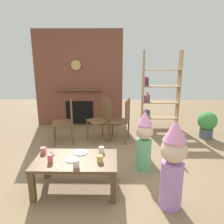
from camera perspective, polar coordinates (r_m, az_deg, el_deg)
name	(u,v)px	position (r m, az deg, el deg)	size (l,w,h in m)	color
ground_plane	(102,178)	(3.33, -2.80, -17.09)	(12.00, 12.00, 0.00)	#846B4C
brick_fireplace_feature	(79,79)	(5.53, -8.80, 8.61)	(2.20, 0.28, 2.40)	brown
bookshelf	(158,94)	(5.41, 12.12, 4.78)	(0.90, 0.28, 1.90)	#9E7A51
coffee_table	(76,164)	(2.94, -9.59, -13.46)	(1.08, 0.64, 0.44)	brown
paper_cup_near_left	(100,159)	(2.78, -3.24, -12.35)	(0.08, 0.08, 0.09)	#F2CC4C
paper_cup_near_right	(50,158)	(2.88, -16.20, -11.81)	(0.07, 0.07, 0.10)	#E5666B
paper_cup_center	(76,164)	(2.70, -9.57, -13.43)	(0.08, 0.08, 0.09)	silver
paper_cup_far_left	(101,150)	(3.03, -2.84, -10.07)	(0.08, 0.08, 0.09)	silver
paper_cup_far_right	(43,150)	(3.16, -17.90, -9.73)	(0.08, 0.08, 0.09)	#E5666B
paper_plate_front	(81,153)	(3.06, -8.39, -10.66)	(0.20, 0.20, 0.01)	white
paper_plate_rear	(72,160)	(2.89, -10.62, -12.44)	(0.17, 0.17, 0.01)	white
birthday_cake_slice	(51,153)	(3.05, -15.93, -10.60)	(0.10, 0.10, 0.07)	pink
table_fork	(57,166)	(2.79, -14.44, -13.75)	(0.15, 0.02, 0.01)	silver
child_with_cone_hat	(173,163)	(2.60, 15.96, -12.90)	(0.30, 0.30, 1.09)	#B27FCC
child_in_pink	(144,139)	(3.36, 8.61, -7.26)	(0.27, 0.27, 0.96)	#66B27F
dining_chair_left	(67,119)	(4.48, -11.91, -1.81)	(0.48, 0.48, 0.90)	brown
dining_chair_middle	(102,117)	(4.53, -2.62, -1.33)	(0.54, 0.54, 0.90)	brown
dining_chair_right	(123,118)	(4.45, 2.97, -1.62)	(0.49, 0.49, 0.90)	brown
potted_plant_tall	(207,123)	(5.13, 24.07, -2.73)	(0.41, 0.41, 0.60)	#4C5660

